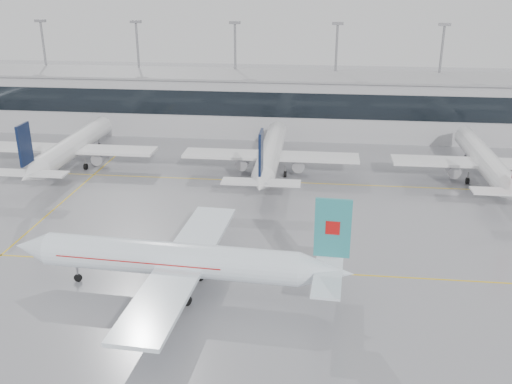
# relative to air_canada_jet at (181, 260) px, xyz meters

# --- Properties ---
(ground) EXTENTS (320.00, 320.00, 0.00)m
(ground) POSITION_rel_air_canada_jet_xyz_m (5.97, 5.75, -3.76)
(ground) COLOR gray
(ground) RESTS_ON ground
(taxi_line_main) EXTENTS (120.00, 0.25, 0.01)m
(taxi_line_main) POSITION_rel_air_canada_jet_xyz_m (5.97, 5.75, -3.76)
(taxi_line_main) COLOR yellow
(taxi_line_main) RESTS_ON ground
(taxi_line_north) EXTENTS (120.00, 0.25, 0.01)m
(taxi_line_north) POSITION_rel_air_canada_jet_xyz_m (5.97, 35.75, -3.76)
(taxi_line_north) COLOR yellow
(taxi_line_north) RESTS_ON ground
(taxi_line_cross) EXTENTS (0.25, 60.00, 0.01)m
(taxi_line_cross) POSITION_rel_air_canada_jet_xyz_m (-24.03, 20.75, -3.76)
(taxi_line_cross) COLOR yellow
(taxi_line_cross) RESTS_ON ground
(terminal) EXTENTS (180.00, 15.00, 12.00)m
(terminal) POSITION_rel_air_canada_jet_xyz_m (5.97, 67.75, 2.24)
(terminal) COLOR #A7A7AB
(terminal) RESTS_ON ground
(terminal_glass) EXTENTS (180.00, 0.20, 5.00)m
(terminal_glass) POSITION_rel_air_canada_jet_xyz_m (5.97, 60.20, 3.74)
(terminal_glass) COLOR black
(terminal_glass) RESTS_ON ground
(terminal_roof) EXTENTS (182.00, 16.00, 0.40)m
(terminal_roof) POSITION_rel_air_canada_jet_xyz_m (5.97, 67.75, 8.44)
(terminal_roof) COLOR gray
(terminal_roof) RESTS_ON ground
(light_masts) EXTENTS (156.40, 1.00, 22.60)m
(light_masts) POSITION_rel_air_canada_jet_xyz_m (5.97, 73.75, 9.58)
(light_masts) COLOR gray
(light_masts) RESTS_ON ground
(air_canada_jet) EXTENTS (37.38, 30.18, 11.83)m
(air_canada_jet) POSITION_rel_air_canada_jet_xyz_m (0.00, 0.00, 0.00)
(air_canada_jet) COLOR white
(air_canada_jet) RESTS_ON ground
(parked_jet_b) EXTENTS (29.64, 36.96, 11.72)m
(parked_jet_b) POSITION_rel_air_canada_jet_xyz_m (-29.03, 39.44, -0.05)
(parked_jet_b) COLOR white
(parked_jet_b) RESTS_ON ground
(parked_jet_c) EXTENTS (29.64, 36.96, 11.72)m
(parked_jet_c) POSITION_rel_air_canada_jet_xyz_m (5.97, 39.44, -0.05)
(parked_jet_c) COLOR white
(parked_jet_c) RESTS_ON ground
(parked_jet_d) EXTENTS (29.64, 36.96, 11.72)m
(parked_jet_d) POSITION_rel_air_canada_jet_xyz_m (40.97, 39.44, -0.05)
(parked_jet_d) COLOR white
(parked_jet_d) RESTS_ON ground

